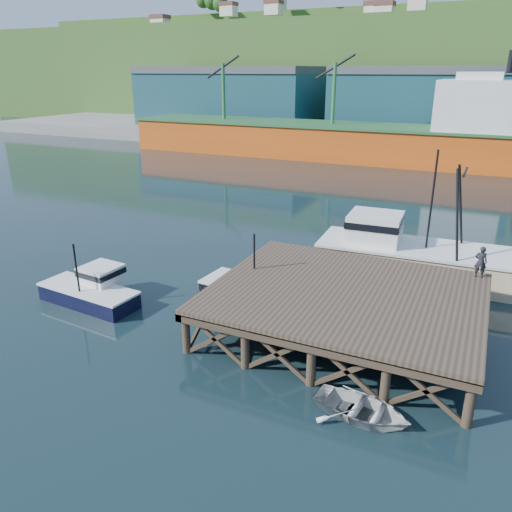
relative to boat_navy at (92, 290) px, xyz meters
The scene contains 12 objects.
ground 7.92m from the boat_navy, 18.66° to the left, with size 300.00×300.00×0.00m, color black.
wharf 13.24m from the boat_navy, 10.21° to the left, with size 12.00×10.00×2.62m.
far_quay 72.91m from the boat_navy, 84.12° to the left, with size 160.00×40.00×2.00m, color gray.
warehouse_left 73.15m from the boat_navy, 112.18° to the left, with size 32.00×16.00×9.00m, color #194452.
warehouse_mid 68.18m from the boat_navy, 83.68° to the left, with size 28.00×16.00×9.00m, color #194452.
cargo_ship 50.60m from the boat_navy, 91.12° to the left, with size 55.50×10.00×13.75m.
hillside 103.31m from the boat_navy, 85.83° to the left, with size 220.00×50.00×22.00m, color #2D511E.
boat_navy is the anchor object (origin of this frame).
boat_black 9.05m from the boat_navy, 26.64° to the left, with size 6.60×5.53×3.97m.
trawler 18.24m from the boat_navy, 36.40° to the left, with size 11.46×4.56×7.55m.
dinghy 15.62m from the boat_navy, 12.11° to the right, with size 2.49×3.48×0.72m, color silver.
dockworker 19.73m from the boat_navy, 20.40° to the left, with size 0.58×0.38×1.58m, color black.
Camera 1 is at (10.62, -20.60, 11.59)m, focal length 35.00 mm.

